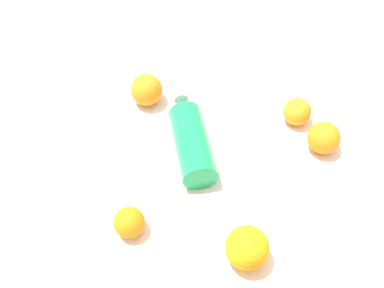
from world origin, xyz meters
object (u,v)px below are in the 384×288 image
at_px(water_bottle, 190,136).
at_px(orange_0, 147,90).
at_px(orange_2, 297,112).
at_px(orange_3, 129,222).
at_px(orange_1, 247,248).
at_px(orange_4, 324,138).

bearing_deg(water_bottle, orange_0, 25.42).
xyz_separation_m(orange_2, orange_3, (-0.37, -0.29, -0.00)).
height_order(orange_0, orange_1, orange_1).
height_order(orange_0, orange_3, orange_0).
height_order(orange_0, orange_4, orange_0).
xyz_separation_m(orange_0, orange_4, (0.40, -0.16, -0.00)).
bearing_deg(orange_4, orange_2, 118.25).
xyz_separation_m(orange_3, orange_4, (0.42, 0.20, 0.01)).
relative_size(orange_1, orange_2, 1.25).
xyz_separation_m(water_bottle, orange_2, (0.25, 0.08, -0.00)).
distance_m(orange_2, orange_3, 0.47).
distance_m(orange_0, orange_2, 0.36).
height_order(orange_1, orange_4, orange_1).
xyz_separation_m(water_bottle, orange_3, (-0.12, -0.21, -0.01)).
relative_size(orange_0, orange_3, 1.27).
bearing_deg(orange_0, orange_1, -63.80).
xyz_separation_m(water_bottle, orange_0, (-0.10, 0.15, 0.00)).
relative_size(orange_1, orange_4, 1.13).
bearing_deg(orange_2, water_bottle, -163.29).
bearing_deg(orange_2, orange_3, -142.43).
distance_m(water_bottle, orange_0, 0.18).
bearing_deg(orange_2, orange_4, -61.75).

